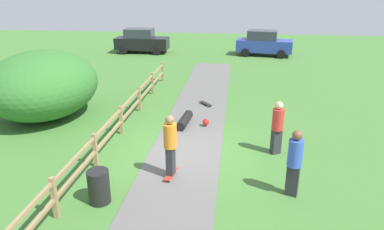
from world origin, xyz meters
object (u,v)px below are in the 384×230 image
Objects in this scene: parked_car_blue at (264,43)px; skateboard_loose at (206,104)px; bystander_red at (277,125)px; bush_large at (43,84)px; parked_car_black at (141,41)px; trash_bin at (99,187)px; bystander_blue at (295,160)px; skater_riding at (170,143)px; skater_fallen at (186,120)px.

skateboard_loose is at bearing -105.15° from parked_car_blue.
skateboard_loose is 0.41× the size of bystander_red.
parked_car_black is (0.29, 14.75, -0.43)m from bush_large.
parked_car_blue reaches higher than trash_bin.
bush_large is 17.83m from parked_car_blue.
skateboard_loose is 0.40× the size of bystander_blue.
bystander_red is at bearing -62.22° from parked_car_black.
skater_riding is 1.05× the size of bystander_red.
bystander_red is at bearing 35.65° from trash_bin.
bush_large reaches higher than skateboard_loose.
trash_bin is 5.91m from bystander_red.
skater_fallen reaches higher than skateboard_loose.
skater_riding reaches higher than bystander_red.
bush_large is at bearing 127.89° from trash_bin.
skater_riding is at bearing 42.86° from trash_bin.
bush_large is 6.92× the size of skateboard_loose.
skater_fallen is at bearing 147.47° from bystander_red.
skater_riding reaches higher than bystander_blue.
trash_bin is 1.21× the size of skateboard_loose.
bystander_blue is (3.48, -4.58, 0.84)m from skater_fallen.
parked_car_blue is at bearing 55.91° from bush_large.
bystander_red is (9.33, -2.41, -0.39)m from bush_large.
bush_large is 1.22× the size of parked_car_black.
parked_car_black is at bearing 117.78° from bystander_red.
skater_fallen is 0.83× the size of bystander_red.
bush_large reaches higher than skater_riding.
bush_large is 5.72× the size of trash_bin.
bush_large is 2.72× the size of skater_riding.
bystander_red is 0.43× the size of parked_car_black.
bystander_blue is at bearing -85.71° from bystander_red.
parked_car_blue is (3.95, 15.07, 0.76)m from skater_fallen.
skater_riding is (1.60, 1.49, 0.63)m from trash_bin.
skateboard_loose is at bearing 77.73° from skater_fallen.
skater_fallen is 3.98m from bystander_red.
trash_bin is 5.73m from skater_fallen.
bystander_red is at bearing -32.53° from skater_fallen.
skater_riding is 3.41m from bystander_blue.
trash_bin is 0.47× the size of skater_riding.
skater_riding reaches higher than skateboard_loose.
trash_bin is 5.09m from bystander_blue.
parked_car_black is (-6.30, 12.54, 0.87)m from skateboard_loose.
trash_bin is 2.27m from skater_riding.
bystander_red reaches higher than skater_fallen.
skater_fallen is 15.60m from parked_car_blue.
parked_car_blue is (9.99, 14.76, -0.43)m from bush_large.
bush_large is at bearing -91.12° from parked_car_black.
bush_large is 7.07m from skateboard_loose.
bystander_blue reaches higher than skater_fallen.
trash_bin is at bearing -144.35° from bystander_red.
parked_car_blue is (0.47, 19.66, -0.08)m from bystander_blue.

